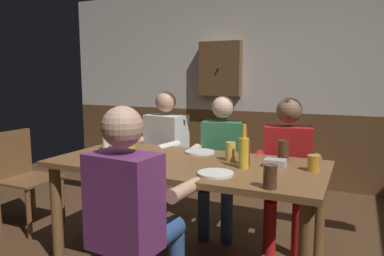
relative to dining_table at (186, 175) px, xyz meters
name	(u,v)px	position (x,y,z in m)	size (l,w,h in m)	color
back_wall_upper	(267,49)	(0.00, 2.35, 1.04)	(5.92, 0.12, 1.59)	silver
back_wall_wainscot	(264,147)	(0.00, 2.35, -0.21)	(5.92, 0.12, 0.92)	brown
dining_table	(186,175)	(0.00, 0.00, 0.00)	(1.92, 0.90, 0.78)	brown
person_0	(162,150)	(-0.59, 0.69, 0.01)	(0.56, 0.58, 1.23)	silver
person_1	(221,158)	(0.01, 0.68, -0.01)	(0.54, 0.56, 1.20)	#33724C
person_2	(287,164)	(0.59, 0.68, -0.01)	(0.56, 0.55, 1.20)	#AD1919
person_3	(133,205)	(0.01, -0.68, 0.01)	(0.53, 0.56, 1.23)	#6B2D66
chair_empty_near_right	(23,176)	(-1.66, 0.00, -0.20)	(0.44, 0.44, 0.88)	brown
table_candle	(116,146)	(-0.66, 0.08, 0.14)	(0.04, 0.04, 0.08)	#F9E08C
condiment_caddy	(275,163)	(0.61, 0.11, 0.13)	(0.14, 0.10, 0.05)	#B2B7BC
plate_0	(215,173)	(0.32, -0.24, 0.11)	(0.22, 0.22, 0.01)	white
plate_1	(200,152)	(-0.02, 0.30, 0.11)	(0.23, 0.23, 0.01)	white
bottle_0	(244,152)	(0.43, -0.02, 0.21)	(0.07, 0.07, 0.29)	gold
bottle_1	(246,152)	(0.42, 0.07, 0.19)	(0.06, 0.06, 0.24)	red
bottle_2	(131,134)	(-0.64, 0.25, 0.22)	(0.05, 0.05, 0.27)	gold
pint_glass_0	(113,152)	(-0.51, -0.16, 0.15)	(0.07, 0.07, 0.10)	gold
pint_glass_1	(112,157)	(-0.41, -0.31, 0.16)	(0.06, 0.06, 0.11)	gold
pint_glass_2	(230,151)	(0.28, 0.15, 0.17)	(0.07, 0.07, 0.13)	#E5C64C
pint_glass_3	(130,149)	(-0.46, -0.03, 0.15)	(0.08, 0.08, 0.10)	gold
pint_glass_4	(314,163)	(0.85, 0.10, 0.15)	(0.08, 0.08, 0.10)	gold
pint_glass_5	(106,142)	(-0.77, 0.08, 0.16)	(0.06, 0.06, 0.12)	white
pint_glass_6	(283,151)	(0.62, 0.29, 0.18)	(0.08, 0.08, 0.15)	#4C2D19
pint_glass_7	(270,177)	(0.68, -0.38, 0.17)	(0.07, 0.07, 0.13)	#4C2D19
wall_dart_cabinet	(220,69)	(-0.58, 2.22, 0.80)	(0.56, 0.15, 0.70)	brown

